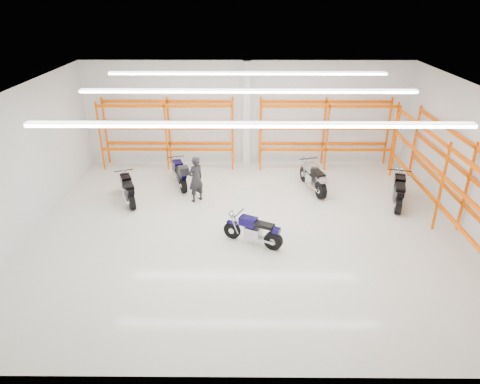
{
  "coord_description": "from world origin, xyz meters",
  "views": [
    {
      "loc": [
        -0.16,
        -12.23,
        7.11
      ],
      "look_at": [
        -0.25,
        0.5,
        1.09
      ],
      "focal_mm": 32.0,
      "sensor_mm": 36.0,
      "label": 1
    }
  ],
  "objects_px": {
    "motorcycle_back_b": "(180,174)",
    "motorcycle_back_a": "(128,190)",
    "motorcycle_back_d": "(398,192)",
    "structural_column": "(247,115)",
    "motorcycle_main": "(255,231)",
    "standing_man": "(196,179)",
    "motorcycle_back_c": "(314,178)"
  },
  "relations": [
    {
      "from": "motorcycle_back_d",
      "to": "motorcycle_back_b",
      "type": "bearing_deg",
      "value": 169.22
    },
    {
      "from": "standing_man",
      "to": "motorcycle_back_b",
      "type": "bearing_deg",
      "value": -101.1
    },
    {
      "from": "motorcycle_back_b",
      "to": "motorcycle_back_a",
      "type": "bearing_deg",
      "value": -141.59
    },
    {
      "from": "motorcycle_back_d",
      "to": "motorcycle_back_c",
      "type": "bearing_deg",
      "value": 157.56
    },
    {
      "from": "motorcycle_back_b",
      "to": "structural_column",
      "type": "distance_m",
      "value": 4.03
    },
    {
      "from": "motorcycle_back_c",
      "to": "motorcycle_back_d",
      "type": "height_order",
      "value": "motorcycle_back_c"
    },
    {
      "from": "motorcycle_back_a",
      "to": "motorcycle_back_d",
      "type": "distance_m",
      "value": 9.85
    },
    {
      "from": "motorcycle_back_b",
      "to": "motorcycle_back_c",
      "type": "relative_size",
      "value": 0.95
    },
    {
      "from": "motorcycle_back_b",
      "to": "motorcycle_back_c",
      "type": "height_order",
      "value": "motorcycle_back_b"
    },
    {
      "from": "motorcycle_back_a",
      "to": "motorcycle_back_b",
      "type": "height_order",
      "value": "motorcycle_back_b"
    },
    {
      "from": "motorcycle_back_a",
      "to": "motorcycle_back_d",
      "type": "bearing_deg",
      "value": -1.01
    },
    {
      "from": "motorcycle_back_d",
      "to": "standing_man",
      "type": "distance_m",
      "value": 7.36
    },
    {
      "from": "motorcycle_back_b",
      "to": "motorcycle_main",
      "type": "bearing_deg",
      "value": -56.17
    },
    {
      "from": "motorcycle_back_b",
      "to": "standing_man",
      "type": "relative_size",
      "value": 1.23
    },
    {
      "from": "motorcycle_back_a",
      "to": "motorcycle_back_c",
      "type": "xyz_separation_m",
      "value": [
        6.96,
        1.02,
        0.04
      ]
    },
    {
      "from": "motorcycle_back_b",
      "to": "standing_man",
      "type": "xyz_separation_m",
      "value": [
        0.77,
        -1.26,
        0.33
      ]
    },
    {
      "from": "motorcycle_back_a",
      "to": "motorcycle_back_c",
      "type": "distance_m",
      "value": 7.03
    },
    {
      "from": "motorcycle_back_b",
      "to": "motorcycle_back_d",
      "type": "bearing_deg",
      "value": -10.78
    },
    {
      "from": "motorcycle_main",
      "to": "motorcycle_back_a",
      "type": "bearing_deg",
      "value": 147.72
    },
    {
      "from": "motorcycle_back_c",
      "to": "structural_column",
      "type": "height_order",
      "value": "structural_column"
    },
    {
      "from": "motorcycle_back_a",
      "to": "motorcycle_back_c",
      "type": "height_order",
      "value": "motorcycle_back_c"
    },
    {
      "from": "motorcycle_main",
      "to": "motorcycle_back_d",
      "type": "xyz_separation_m",
      "value": [
        5.25,
        2.73,
        0.07
      ]
    },
    {
      "from": "motorcycle_back_d",
      "to": "structural_column",
      "type": "bearing_deg",
      "value": 143.41
    },
    {
      "from": "motorcycle_back_b",
      "to": "structural_column",
      "type": "height_order",
      "value": "structural_column"
    },
    {
      "from": "motorcycle_back_b",
      "to": "motorcycle_back_d",
      "type": "relative_size",
      "value": 0.96
    },
    {
      "from": "motorcycle_back_d",
      "to": "structural_column",
      "type": "height_order",
      "value": "structural_column"
    },
    {
      "from": "standing_man",
      "to": "motorcycle_back_a",
      "type": "bearing_deg",
      "value": -39.91
    },
    {
      "from": "motorcycle_main",
      "to": "standing_man",
      "type": "relative_size",
      "value": 1.05
    },
    {
      "from": "motorcycle_main",
      "to": "motorcycle_back_a",
      "type": "relative_size",
      "value": 0.91
    },
    {
      "from": "structural_column",
      "to": "motorcycle_back_b",
      "type": "bearing_deg",
      "value": -136.36
    },
    {
      "from": "motorcycle_main",
      "to": "motorcycle_back_d",
      "type": "relative_size",
      "value": 0.82
    },
    {
      "from": "motorcycle_back_b",
      "to": "motorcycle_back_c",
      "type": "bearing_deg",
      "value": -3.86
    }
  ]
}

